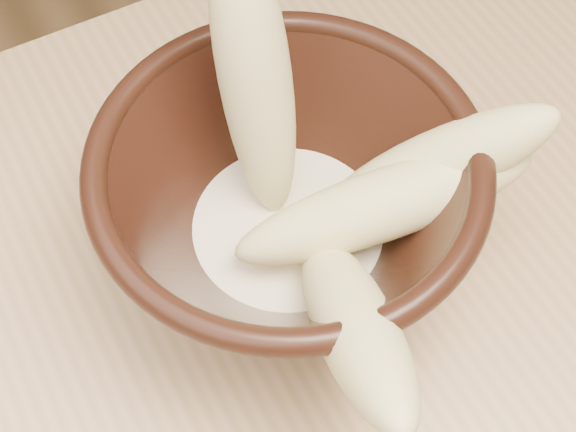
% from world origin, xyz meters
% --- Properties ---
extents(bowl, '(0.24, 0.24, 0.13)m').
position_xyz_m(bowl, '(0.24, 0.11, 0.82)').
color(bowl, black).
rests_on(bowl, table).
extents(milk_puddle, '(0.13, 0.13, 0.02)m').
position_xyz_m(milk_puddle, '(0.24, 0.11, 0.79)').
color(milk_puddle, beige).
rests_on(milk_puddle, bowl).
extents(banana_upright, '(0.06, 0.12, 0.20)m').
position_xyz_m(banana_upright, '(0.24, 0.16, 0.89)').
color(banana_upright, '#D4C77D').
rests_on(banana_upright, bowl).
extents(banana_right, '(0.16, 0.11, 0.13)m').
position_xyz_m(banana_right, '(0.32, 0.08, 0.85)').
color(banana_right, '#D4C77D').
rests_on(banana_right, bowl).
extents(banana_across, '(0.20, 0.09, 0.08)m').
position_xyz_m(banana_across, '(0.28, 0.08, 0.84)').
color(banana_across, '#D4C77D').
rests_on(banana_across, bowl).
extents(banana_front, '(0.09, 0.18, 0.14)m').
position_xyz_m(banana_front, '(0.22, 0.01, 0.85)').
color(banana_front, '#D4C77D').
rests_on(banana_front, bowl).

